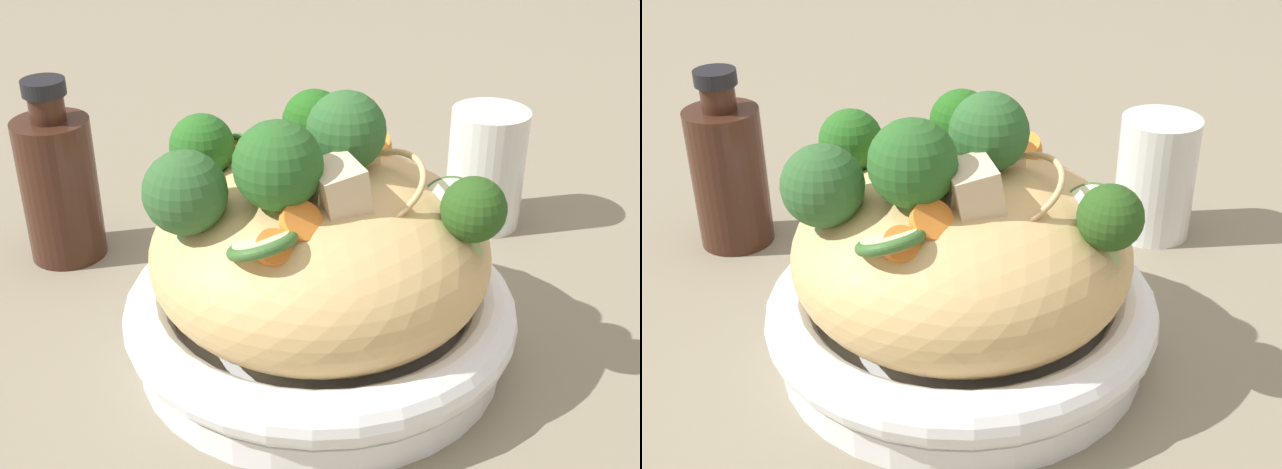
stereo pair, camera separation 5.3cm
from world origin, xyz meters
TOP-DOWN VIEW (x-y plane):
  - ground_plane at (0.00, 0.00)m, footprint 3.00×3.00m
  - serving_bowl at (0.00, 0.00)m, footprint 0.26×0.26m
  - noodle_heap at (0.00, -0.00)m, footprint 0.22×0.22m
  - broccoli_florets at (-0.02, 0.01)m, footprint 0.14×0.23m
  - carrot_coins at (0.00, 0.01)m, footprint 0.16×0.11m
  - zucchini_slices at (-0.02, -0.00)m, footprint 0.15×0.18m
  - chicken_chunks at (-0.01, -0.02)m, footprint 0.09×0.06m
  - soy_sauce_bottle at (0.03, 0.24)m, footprint 0.06×0.06m
  - drinking_glass at (0.23, -0.05)m, footprint 0.06×0.06m

SIDE VIEW (x-z plane):
  - ground_plane at x=0.00m, z-range 0.00..0.00m
  - serving_bowl at x=0.00m, z-range 0.00..0.05m
  - drinking_glass at x=0.23m, z-range 0.00..0.10m
  - soy_sauce_bottle at x=0.03m, z-range -0.01..0.14m
  - noodle_heap at x=0.00m, z-range 0.01..0.14m
  - zucchini_slices at x=-0.02m, z-range 0.11..0.14m
  - carrot_coins at x=0.00m, z-range 0.11..0.14m
  - chicken_chunks at x=-0.01m, z-range 0.12..0.16m
  - broccoli_florets at x=-0.02m, z-range 0.10..0.19m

